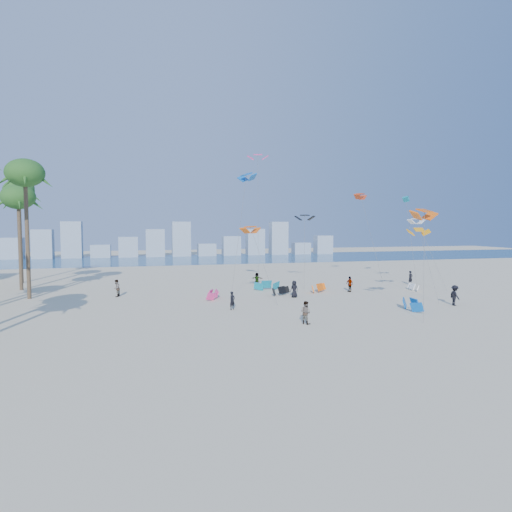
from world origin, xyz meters
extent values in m
plane|color=beige|center=(0.00, 0.00, 0.00)|extent=(220.00, 220.00, 0.00)
plane|color=navy|center=(0.00, 72.00, 0.01)|extent=(220.00, 220.00, 0.00)
imported|color=black|center=(-0.24, 12.01, 0.82)|extent=(0.71, 0.67, 1.63)
imported|color=gray|center=(4.05, 4.94, 0.89)|extent=(1.03, 1.09, 1.77)
imported|color=black|center=(7.38, 16.89, 0.89)|extent=(0.93, 0.67, 1.78)
imported|color=gray|center=(14.79, 18.99, 0.88)|extent=(0.72, 1.12, 1.77)
imported|color=black|center=(20.46, 8.65, 0.96)|extent=(0.82, 1.30, 1.93)
imported|color=gray|center=(6.00, 27.02, 0.79)|extent=(1.50, 1.14, 1.58)
imported|color=black|center=(25.05, 22.54, 0.89)|extent=(0.73, 0.57, 1.77)
imported|color=gray|center=(-10.69, 22.05, 0.91)|extent=(0.94, 1.06, 1.82)
cylinder|color=#595959|center=(3.50, 15.03, 3.70)|extent=(1.71, 4.05, 7.42)
cylinder|color=#595959|center=(11.18, 23.95, 4.40)|extent=(1.25, 3.20, 8.81)
cylinder|color=#595959|center=(25.30, 18.91, 4.18)|extent=(0.68, 5.31, 8.37)
cylinder|color=#595959|center=(1.90, 18.87, 6.59)|extent=(2.89, 5.14, 13.18)
cylinder|color=#595959|center=(21.67, 26.55, 5.89)|extent=(2.01, 2.88, 11.79)
cylinder|color=#595959|center=(20.04, 12.11, 3.55)|extent=(0.95, 4.82, 7.12)
cylinder|color=#595959|center=(8.48, 35.84, 8.98)|extent=(0.67, 2.74, 17.96)
cylinder|color=#595959|center=(24.75, 22.17, 5.61)|extent=(0.98, 4.34, 11.22)
cylinder|color=#595959|center=(13.77, 4.09, 4.39)|extent=(1.71, 2.60, 8.79)
cylinder|color=brown|center=(-19.33, 23.00, 6.43)|extent=(0.40, 0.40, 12.86)
ellipsoid|color=#275E21|center=(-19.33, 23.00, 12.86)|extent=(3.80, 3.80, 2.85)
cylinder|color=brown|center=(-21.73, 30.00, 5.41)|extent=(0.40, 0.40, 10.82)
ellipsoid|color=#275E21|center=(-21.73, 30.00, 10.82)|extent=(3.80, 3.80, 2.85)
cylinder|color=brown|center=(-23.31, 37.00, 6.03)|extent=(0.40, 0.40, 12.07)
ellipsoid|color=#275E21|center=(-23.31, 37.00, 12.07)|extent=(3.80, 3.80, 2.85)
cube|color=#9EADBF|center=(-35.80, 82.00, 2.40)|extent=(4.40, 3.00, 4.80)
cube|color=#9EADBF|center=(-29.60, 82.00, 3.30)|extent=(4.40, 3.00, 6.60)
cube|color=#9EADBF|center=(-23.40, 82.00, 4.20)|extent=(4.40, 3.00, 8.40)
cube|color=#9EADBF|center=(-17.20, 82.00, 1.50)|extent=(4.40, 3.00, 3.00)
cube|color=#9EADBF|center=(-11.00, 82.00, 2.40)|extent=(4.40, 3.00, 4.80)
cube|color=#9EADBF|center=(-4.80, 82.00, 3.30)|extent=(4.40, 3.00, 6.60)
cube|color=#9EADBF|center=(1.40, 82.00, 4.20)|extent=(4.40, 3.00, 8.40)
cube|color=#9EADBF|center=(7.60, 82.00, 1.50)|extent=(4.40, 3.00, 3.00)
cube|color=#9EADBF|center=(13.80, 82.00, 2.40)|extent=(4.40, 3.00, 4.80)
cube|color=#9EADBF|center=(20.00, 82.00, 3.30)|extent=(4.40, 3.00, 6.60)
cube|color=#9EADBF|center=(26.20, 82.00, 4.20)|extent=(4.40, 3.00, 8.40)
cube|color=#9EADBF|center=(32.40, 82.00, 1.50)|extent=(4.40, 3.00, 3.00)
cube|color=#9EADBF|center=(38.60, 82.00, 2.40)|extent=(4.40, 3.00, 4.80)
camera|label=1|loc=(-8.09, -26.52, 7.59)|focal=31.00mm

